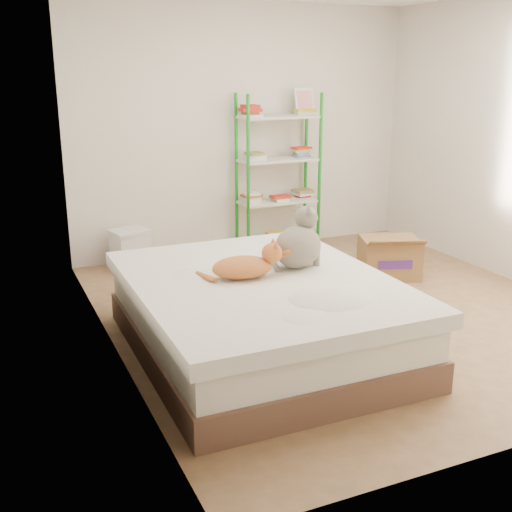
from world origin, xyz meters
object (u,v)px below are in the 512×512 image
white_bin (130,249)px  bed (260,315)px  grey_cat (298,238)px  shelf_unit (279,179)px  orange_cat (242,264)px  cardboard_box (389,257)px

white_bin → bed: bearing=-80.1°
grey_cat → white_bin: 2.37m
bed → grey_cat: (0.35, 0.12, 0.50)m
shelf_unit → orange_cat: bearing=-121.3°
shelf_unit → white_bin: (-1.66, -0.03, -0.58)m
orange_cat → shelf_unit: (1.38, 2.26, 0.14)m
cardboard_box → white_bin: bearing=171.5°
bed → grey_cat: grey_cat is taller
bed → white_bin: bed is taller
white_bin → shelf_unit: bearing=1.1°
grey_cat → cardboard_box: 1.85m
bed → white_bin: bearing=100.2°
bed → cardboard_box: bearing=29.8°
grey_cat → cardboard_box: bearing=-73.9°
grey_cat → shelf_unit: 2.38m
grey_cat → shelf_unit: (0.91, 2.20, 0.01)m
grey_cat → white_bin: (-0.75, 2.17, -0.57)m
bed → grey_cat: bearing=18.6°
shelf_unit → white_bin: 1.76m
orange_cat → white_bin: (-0.29, 2.23, -0.45)m
grey_cat → shelf_unit: bearing=-38.2°
cardboard_box → bed: bearing=-130.0°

